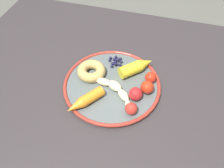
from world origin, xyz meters
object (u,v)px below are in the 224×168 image
banana (112,89)px  dining_table (112,103)px  tomato_near (151,77)px  blueberry_pile (116,61)px  carrot_yellow (137,67)px  tomato_mid (135,94)px  tomato_far (131,109)px  donut (91,71)px  plate (112,85)px  tomato_extra (147,87)px  carrot_orange (85,101)px

banana → dining_table: bearing=108.1°
tomato_near → blueberry_pile: bearing=158.3°
banana → carrot_yellow: carrot_yellow is taller
tomato_mid → tomato_far: bearing=-91.3°
banana → donut: bearing=149.4°
plate → tomato_extra: tomato_extra is taller
plate → dining_table: bearing=-71.3°
carrot_orange → tomato_far: size_ratio=3.24×
dining_table → tomato_extra: tomato_extra is taller
tomato_far → tomato_extra: tomato_extra is taller
plate → carrot_orange: (-0.06, -0.10, 0.02)m
dining_table → banana: 0.10m
carrot_orange → tomato_far: (0.14, 0.01, 0.00)m
banana → tomato_near: tomato_near is taller
banana → tomato_near: bearing=34.7°
blueberry_pile → tomato_near: bearing=-21.7°
dining_table → banana: bearing=-71.9°
banana → carrot_orange: size_ratio=1.58×
plate → donut: bearing=163.3°
banana → tomato_far: bearing=-39.6°
blueberry_pile → tomato_mid: 0.17m
banana → carrot_yellow: size_ratio=1.60×
dining_table → carrot_yellow: size_ratio=10.09×
blueberry_pile → tomato_extra: (0.13, -0.10, 0.01)m
carrot_orange → tomato_far: tomato_far is taller
carrot_orange → carrot_yellow: 0.22m
blueberry_pile → tomato_extra: 0.17m
carrot_yellow → donut: (-0.15, -0.06, -0.00)m
tomato_mid → carrot_orange: bearing=-156.3°
banana → plate: bearing=108.5°
plate → blueberry_pile: (-0.01, 0.10, 0.01)m
carrot_yellow → donut: bearing=-158.9°
blueberry_pile → tomato_far: (0.10, -0.19, 0.01)m
carrot_orange → donut: bearing=100.4°
tomato_near → donut: bearing=-173.4°
dining_table → tomato_mid: tomato_mid is taller
tomato_mid → tomato_extra: 0.05m
carrot_orange → tomato_extra: tomato_extra is taller
banana → tomato_mid: size_ratio=4.50×
blueberry_pile → tomato_near: (0.14, -0.05, 0.01)m
carrot_yellow → dining_table: bearing=-121.6°
tomato_mid → tomato_extra: (0.03, 0.04, 0.00)m
donut → banana: bearing=-30.6°
donut → blueberry_pile: bearing=49.7°
donut → blueberry_pile: donut is taller
dining_table → donut: bearing=154.4°
plate → tomato_near: 0.13m
blueberry_pile → tomato_near: size_ratio=1.62×
tomato_extra → carrot_yellow: bearing=122.1°
plate → tomato_mid: (0.09, -0.04, 0.02)m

